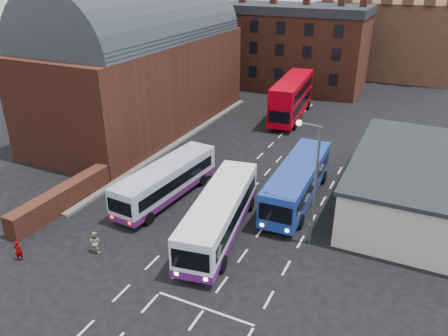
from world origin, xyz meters
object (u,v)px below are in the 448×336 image
at_px(bus_white_outbound, 166,179).
at_px(pedestrian_beige, 95,242).
at_px(street_lamp, 312,174).
at_px(bus_white_inbound, 220,212).
at_px(bus_red_double, 291,98).
at_px(bus_blue, 298,180).
at_px(pedestrian_red, 18,251).

distance_m(bus_white_outbound, pedestrian_beige, 8.39).
bearing_deg(street_lamp, bus_white_inbound, -162.56).
bearing_deg(bus_white_outbound, street_lamp, -0.88).
relative_size(bus_white_outbound, bus_red_double, 0.88).
bearing_deg(bus_white_inbound, pedestrian_beige, 29.65).
bearing_deg(bus_blue, bus_white_inbound, 62.46).
xyz_separation_m(bus_white_outbound, bus_white_inbound, (6.25, -2.99, 0.13)).
xyz_separation_m(bus_blue, bus_red_double, (-6.91, 20.15, 0.74)).
xyz_separation_m(bus_white_inbound, street_lamp, (5.75, 1.81, 3.34)).
bearing_deg(street_lamp, bus_blue, 113.39).
bearing_deg(bus_blue, bus_red_double, -72.86).
bearing_deg(bus_red_double, bus_white_inbound, 92.37).
bearing_deg(pedestrian_beige, pedestrian_red, 30.60).
height_order(bus_white_outbound, bus_white_inbound, bus_white_inbound).
bearing_deg(street_lamp, bus_white_outbound, 174.34).
distance_m(bus_blue, pedestrian_beige, 16.05).
distance_m(bus_white_outbound, street_lamp, 12.55).
bearing_deg(pedestrian_beige, bus_red_double, -100.91).
relative_size(bus_white_inbound, pedestrian_red, 8.26).
distance_m(bus_white_outbound, bus_blue, 10.54).
xyz_separation_m(bus_blue, pedestrian_red, (-13.93, -15.30, -1.17)).
distance_m(bus_white_outbound, bus_red_double, 24.46).
relative_size(bus_red_double, street_lamp, 1.45).
bearing_deg(bus_white_inbound, bus_blue, -125.09).
bearing_deg(bus_white_inbound, pedestrian_red, 28.58).
relative_size(pedestrian_red, pedestrian_beige, 0.93).
bearing_deg(bus_white_outbound, bus_white_inbound, -20.82).
bearing_deg(bus_red_double, pedestrian_red, 73.93).
bearing_deg(bus_blue, bus_white_outbound, 21.35).
bearing_deg(bus_white_outbound, bus_blue, 27.91).
bearing_deg(bus_white_outbound, pedestrian_red, -105.99).
height_order(bus_red_double, pedestrian_red, bus_red_double).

